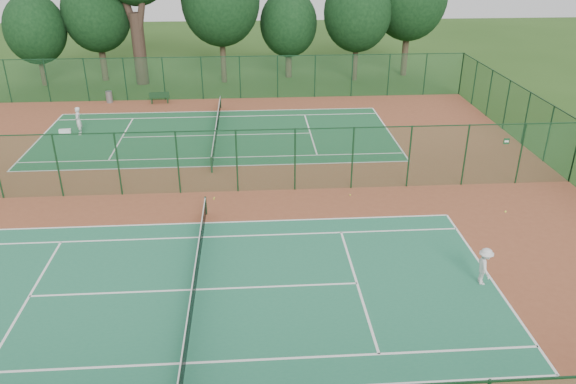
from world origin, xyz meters
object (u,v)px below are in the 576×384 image
(player_far, at_px, (78,121))
(kit_bag, at_px, (65,131))
(bench, at_px, (159,97))
(player_near, at_px, (484,266))
(trash_bin, at_px, (109,97))

(player_far, bearing_deg, kit_bag, -119.90)
(bench, bearing_deg, kit_bag, -133.88)
(bench, relative_size, kit_bag, 2.07)
(player_near, xyz_separation_m, player_far, (-20.76, 19.20, 0.16))
(trash_bin, xyz_separation_m, kit_bag, (-1.46, -7.35, -0.32))
(player_far, distance_m, trash_bin, 7.63)
(player_near, relative_size, kit_bag, 2.05)
(player_near, distance_m, kit_bag, 29.27)
(kit_bag, bearing_deg, player_near, -48.36)
(player_far, distance_m, kit_bag, 1.39)
(player_near, bearing_deg, player_far, 50.74)
(bench, distance_m, kit_bag, 8.78)
(player_near, bearing_deg, kit_bag, 51.83)
(player_near, distance_m, trash_bin, 33.69)
(kit_bag, bearing_deg, bench, 44.20)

